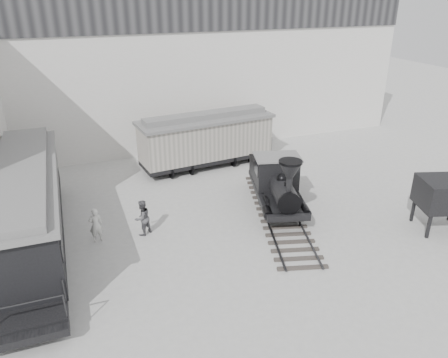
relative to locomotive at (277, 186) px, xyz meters
name	(u,v)px	position (x,y,z in m)	size (l,w,h in m)	color
ground	(274,251)	(-1.97, -3.63, -1.29)	(90.00, 90.00, 0.00)	#9E9E9B
north_wall	(177,69)	(-1.97, 11.35, 4.27)	(34.00, 2.51, 11.00)	silver
locomotive	(277,186)	(0.00, 0.00, 0.00)	(4.77, 10.08, 3.49)	#3E3835
boxcar	(206,138)	(-1.46, 6.98, 0.57)	(8.86, 3.56, 3.53)	black
passenger_coach	(27,207)	(-11.81, 0.75, 0.63)	(2.97, 13.05, 3.48)	black
visitor_a	(96,225)	(-9.13, 0.07, -0.46)	(0.60, 0.40, 1.66)	silver
visitor_b	(142,218)	(-7.05, -0.09, -0.42)	(0.84, 0.66, 1.74)	#4E4D52
coal_hopper	(445,197)	(6.28, -4.71, 0.38)	(2.83, 2.55, 2.56)	black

